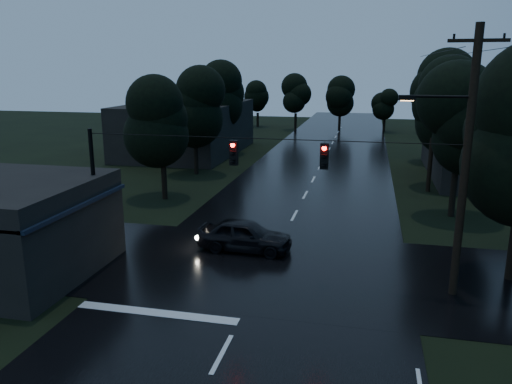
% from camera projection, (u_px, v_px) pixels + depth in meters
% --- Properties ---
extents(main_road, '(12.00, 120.00, 0.02)m').
position_uv_depth(main_road, '(313.00, 180.00, 38.86)').
color(main_road, black).
rests_on(main_road, ground).
extents(cross_street, '(60.00, 9.00, 0.02)m').
position_uv_depth(cross_street, '(267.00, 267.00, 21.83)').
color(cross_street, black).
rests_on(cross_street, ground).
extents(building_far_right, '(10.00, 14.00, 4.40)m').
position_uv_depth(building_far_right, '(498.00, 150.00, 39.11)').
color(building_far_right, black).
rests_on(building_far_right, ground).
extents(building_far_left, '(10.00, 16.00, 5.00)m').
position_uv_depth(building_far_left, '(188.00, 128.00, 50.71)').
color(building_far_left, black).
rests_on(building_far_left, ground).
extents(utility_pole_main, '(3.50, 0.30, 10.00)m').
position_uv_depth(utility_pole_main, '(463.00, 160.00, 18.02)').
color(utility_pole_main, black).
rests_on(utility_pole_main, ground).
extents(utility_pole_far, '(2.00, 0.30, 7.50)m').
position_uv_depth(utility_pole_far, '(432.00, 137.00, 34.25)').
color(utility_pole_far, black).
rests_on(utility_pole_far, ground).
extents(anchor_pole_left, '(0.18, 0.18, 6.00)m').
position_uv_depth(anchor_pole_left, '(95.00, 197.00, 21.76)').
color(anchor_pole_left, black).
rests_on(anchor_pole_left, ground).
extents(span_signals, '(15.00, 0.37, 1.12)m').
position_uv_depth(span_signals, '(277.00, 153.00, 19.48)').
color(span_signals, black).
rests_on(span_signals, ground).
extents(tree_left_a, '(3.92, 3.92, 8.26)m').
position_uv_depth(tree_left_a, '(161.00, 120.00, 31.94)').
color(tree_left_a, black).
rests_on(tree_left_a, ground).
extents(tree_left_b, '(4.20, 4.20, 8.85)m').
position_uv_depth(tree_left_b, '(194.00, 105.00, 39.55)').
color(tree_left_b, black).
rests_on(tree_left_b, ground).
extents(tree_left_c, '(4.48, 4.48, 9.44)m').
position_uv_depth(tree_left_c, '(223.00, 94.00, 49.04)').
color(tree_left_c, black).
rests_on(tree_left_c, ground).
extents(tree_right_a, '(4.20, 4.20, 8.85)m').
position_uv_depth(tree_right_a, '(460.00, 120.00, 28.00)').
color(tree_right_a, black).
rests_on(tree_right_a, ground).
extents(tree_right_b, '(4.48, 4.48, 9.44)m').
position_uv_depth(tree_right_b, '(451.00, 104.00, 35.34)').
color(tree_right_b, black).
rests_on(tree_right_b, ground).
extents(tree_right_c, '(4.76, 4.76, 10.03)m').
position_uv_depth(tree_right_c, '(442.00, 92.00, 44.59)').
color(tree_right_c, black).
rests_on(tree_right_c, ground).
extents(car, '(4.55, 2.01, 1.52)m').
position_uv_depth(car, '(245.00, 235.00, 23.67)').
color(car, black).
rests_on(car, ground).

